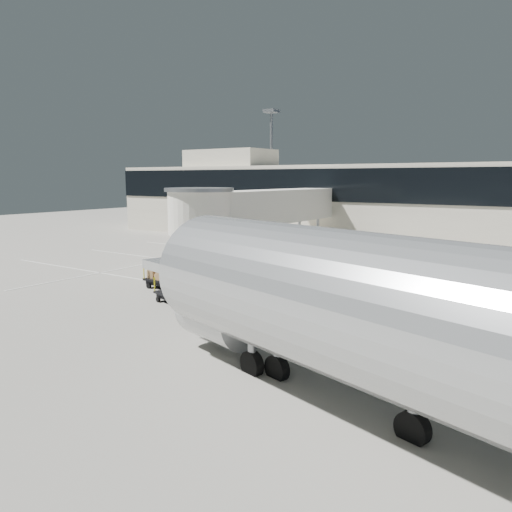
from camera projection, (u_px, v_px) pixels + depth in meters
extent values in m
plane|color=#A39E91|center=(185.00, 297.00, 28.37)|extent=(140.00, 140.00, 0.00)
cube|color=silver|center=(208.00, 290.00, 30.00)|extent=(40.00, 0.15, 0.02)
cube|color=silver|center=(271.00, 272.00, 35.71)|extent=(40.00, 0.15, 0.02)
cube|color=silver|center=(316.00, 259.00, 41.42)|extent=(40.00, 0.15, 0.02)
cube|color=silver|center=(354.00, 280.00, 33.18)|extent=(0.15, 30.00, 0.02)
cube|color=silver|center=(177.00, 258.00, 42.10)|extent=(0.15, 30.00, 0.02)
cube|color=beige|center=(379.00, 204.00, 52.22)|extent=(64.00, 12.00, 8.00)
cube|color=black|center=(357.00, 185.00, 46.97)|extent=(64.00, 0.12, 3.20)
cube|color=beige|center=(230.00, 158.00, 59.84)|extent=(10.00, 6.00, 2.00)
cylinder|color=gray|center=(271.00, 172.00, 63.85)|extent=(0.36, 0.36, 15.00)
cube|color=gray|center=(271.00, 111.00, 62.69)|extent=(1.60, 1.60, 0.40)
cube|color=white|center=(269.00, 207.00, 42.17)|extent=(3.00, 18.00, 2.80)
cylinder|color=white|center=(200.00, 213.00, 34.83)|extent=(4.40, 4.40, 3.00)
cylinder|color=gray|center=(199.00, 190.00, 34.58)|extent=(4.80, 4.80, 0.25)
cylinder|color=gray|center=(208.00, 249.00, 37.46)|extent=(0.28, 0.28, 2.90)
cylinder|color=gray|center=(229.00, 251.00, 36.35)|extent=(0.28, 0.28, 2.90)
cylinder|color=gray|center=(260.00, 239.00, 43.17)|extent=(0.28, 0.28, 2.90)
cylinder|color=gray|center=(279.00, 241.00, 42.05)|extent=(0.28, 0.28, 2.90)
cylinder|color=gray|center=(299.00, 232.00, 48.88)|extent=(0.28, 0.28, 2.90)
cylinder|color=gray|center=(318.00, 233.00, 47.76)|extent=(0.28, 0.28, 2.90)
cube|color=gray|center=(221.00, 276.00, 33.19)|extent=(1.40, 2.60, 0.50)
cube|color=gray|center=(226.00, 255.00, 33.47)|extent=(1.20, 2.60, 2.06)
cube|color=gray|center=(238.00, 234.00, 34.42)|extent=(1.40, 1.20, 0.12)
cube|color=maroon|center=(266.00, 274.00, 32.13)|extent=(2.82, 1.73, 0.66)
cube|color=white|center=(280.00, 268.00, 31.67)|extent=(0.98, 1.33, 0.38)
cube|color=black|center=(255.00, 263.00, 32.34)|extent=(0.33, 1.10, 0.99)
cylinder|color=black|center=(249.00, 278.00, 31.87)|extent=(0.74, 0.40, 0.70)
cylinder|color=black|center=(258.00, 274.00, 33.17)|extent=(0.74, 0.40, 0.70)
cylinder|color=black|center=(274.00, 281.00, 31.18)|extent=(0.74, 0.40, 0.70)
cylinder|color=black|center=(282.00, 277.00, 32.47)|extent=(0.74, 0.40, 0.70)
cube|color=black|center=(359.00, 280.00, 30.58)|extent=(2.93, 1.99, 0.11)
cube|color=black|center=(359.00, 283.00, 30.60)|extent=(2.62, 1.73, 0.22)
cube|color=black|center=(338.00, 278.00, 31.84)|extent=(0.62, 0.23, 0.07)
cylinder|color=black|center=(340.00, 285.00, 30.95)|extent=(0.33, 0.20, 0.30)
cylinder|color=black|center=(353.00, 282.00, 31.72)|extent=(0.33, 0.20, 0.30)
cylinder|color=black|center=(365.00, 290.00, 29.54)|extent=(0.33, 0.20, 0.30)
cylinder|color=black|center=(377.00, 287.00, 30.31)|extent=(0.33, 0.20, 0.30)
cylinder|color=black|center=(336.00, 272.00, 31.10)|extent=(0.06, 0.06, 0.80)
cylinder|color=black|center=(349.00, 270.00, 31.87)|extent=(0.06, 0.06, 0.80)
cylinder|color=black|center=(370.00, 278.00, 29.17)|extent=(0.06, 0.06, 0.80)
cylinder|color=black|center=(382.00, 276.00, 29.94)|extent=(0.06, 0.06, 0.80)
cube|color=maroon|center=(368.00, 280.00, 29.69)|extent=(0.53, 0.36, 0.28)
cube|color=maroon|center=(352.00, 276.00, 30.86)|extent=(0.41, 0.38, 0.29)
cube|color=#434448|center=(358.00, 277.00, 30.47)|extent=(0.48, 0.39, 0.32)
cube|color=maroon|center=(363.00, 278.00, 30.09)|extent=(0.48, 0.41, 0.35)
cube|color=#9F7456|center=(354.00, 277.00, 30.56)|extent=(0.47, 0.36, 0.35)
cube|color=#171748|center=(354.00, 275.00, 31.37)|extent=(0.51, 0.36, 0.28)
cube|color=maroon|center=(353.00, 275.00, 31.21)|extent=(0.53, 0.39, 0.36)
cube|color=#434448|center=(346.00, 276.00, 30.97)|extent=(0.37, 0.32, 0.33)
cube|color=#9F7456|center=(364.00, 276.00, 30.76)|extent=(0.46, 0.43, 0.40)
cube|color=#171748|center=(373.00, 278.00, 30.23)|extent=(0.38, 0.36, 0.31)
cube|color=#171748|center=(354.00, 276.00, 30.99)|extent=(0.45, 0.39, 0.29)
cube|color=black|center=(177.00, 295.00, 26.82)|extent=(3.02, 2.08, 0.11)
cube|color=black|center=(177.00, 298.00, 26.84)|extent=(2.70, 1.81, 0.23)
cube|color=black|center=(162.00, 292.00, 28.13)|extent=(0.64, 0.25, 0.07)
cylinder|color=black|center=(158.00, 299.00, 27.21)|extent=(0.33, 0.21, 0.31)
cylinder|color=black|center=(178.00, 296.00, 27.99)|extent=(0.33, 0.21, 0.31)
cylinder|color=black|center=(176.00, 306.00, 25.75)|extent=(0.33, 0.21, 0.31)
cylinder|color=black|center=(197.00, 302.00, 26.53)|extent=(0.33, 0.21, 0.31)
cylinder|color=yellow|center=(155.00, 285.00, 27.37)|extent=(0.06, 0.06, 0.82)
cylinder|color=yellow|center=(174.00, 282.00, 28.15)|extent=(0.06, 0.06, 0.82)
cylinder|color=yellow|center=(180.00, 293.00, 25.36)|extent=(0.06, 0.06, 0.82)
cylinder|color=yellow|center=(200.00, 290.00, 26.14)|extent=(0.06, 0.06, 0.82)
cube|color=olive|center=(176.00, 292.00, 26.23)|extent=(0.69, 0.56, 0.42)
cube|color=olive|center=(179.00, 288.00, 27.38)|extent=(0.60, 0.48, 0.35)
cube|color=olive|center=(175.00, 287.00, 27.23)|extent=(0.61, 0.58, 0.48)
cube|color=olive|center=(182.00, 292.00, 26.33)|extent=(0.59, 0.61, 0.39)
cube|color=olive|center=(179.00, 289.00, 26.95)|extent=(0.66, 0.47, 0.44)
cube|color=black|center=(168.00, 280.00, 30.52)|extent=(2.94, 1.56, 0.12)
cube|color=black|center=(168.00, 283.00, 30.55)|extent=(2.64, 1.33, 0.24)
cube|color=black|center=(147.00, 279.00, 31.47)|extent=(0.67, 0.11, 0.08)
cylinder|color=black|center=(149.00, 286.00, 30.56)|extent=(0.33, 0.15, 0.33)
cylinder|color=black|center=(163.00, 282.00, 31.65)|extent=(0.33, 0.15, 0.33)
cylinder|color=black|center=(174.00, 290.00, 29.51)|extent=(0.33, 0.15, 0.33)
cylinder|color=black|center=(188.00, 286.00, 30.60)|extent=(0.33, 0.15, 0.33)
cylinder|color=yellow|center=(144.00, 273.00, 30.64)|extent=(0.07, 0.07, 0.86)
cylinder|color=yellow|center=(158.00, 269.00, 31.72)|extent=(0.07, 0.07, 0.86)
cylinder|color=yellow|center=(178.00, 277.00, 29.19)|extent=(0.07, 0.07, 0.86)
cylinder|color=yellow|center=(192.00, 274.00, 30.28)|extent=(0.07, 0.07, 0.86)
cube|color=olive|center=(161.00, 274.00, 31.16)|extent=(0.57, 0.54, 0.35)
cube|color=olive|center=(161.00, 275.00, 30.74)|extent=(0.55, 0.36, 0.45)
cube|color=olive|center=(174.00, 277.00, 30.12)|extent=(0.57, 0.43, 0.42)
cube|color=olive|center=(180.00, 276.00, 30.21)|extent=(0.43, 0.42, 0.50)
cube|color=olive|center=(172.00, 275.00, 30.67)|extent=(0.41, 0.48, 0.45)
cube|color=olive|center=(173.00, 275.00, 30.89)|extent=(0.50, 0.47, 0.35)
imported|color=#8DFF1A|center=(187.00, 283.00, 27.57)|extent=(0.74, 0.54, 1.91)
cube|color=white|center=(425.00, 261.00, 35.11)|extent=(2.15, 4.37, 1.36)
cube|color=white|center=(429.00, 261.00, 36.79)|extent=(1.66, 0.65, 0.79)
cube|color=black|center=(426.00, 256.00, 35.20)|extent=(2.00, 2.80, 0.54)
cylinder|color=black|center=(408.00, 272.00, 34.37)|extent=(0.27, 0.62, 0.60)
cylinder|color=black|center=(434.00, 274.00, 33.59)|extent=(0.27, 0.62, 0.60)
cylinder|color=black|center=(416.00, 266.00, 36.81)|extent=(0.27, 0.62, 0.60)
cylinder|color=black|center=(440.00, 268.00, 36.03)|extent=(0.27, 0.62, 0.60)
cube|color=maroon|center=(204.00, 230.00, 57.04)|extent=(4.06, 1.83, 1.58)
cube|color=black|center=(216.00, 222.00, 55.94)|extent=(1.06, 1.51, 0.56)
cylinder|color=black|center=(190.00, 234.00, 57.27)|extent=(0.64, 0.29, 0.63)
cylinder|color=black|center=(198.00, 233.00, 58.50)|extent=(0.64, 0.29, 0.63)
cylinder|color=black|center=(210.00, 236.00, 55.72)|extent=(0.64, 0.29, 0.63)
cylinder|color=black|center=(218.00, 234.00, 56.95)|extent=(0.64, 0.29, 0.63)
cylinder|color=#B4B7B9|center=(383.00, 313.00, 13.24)|extent=(17.41, 8.86, 4.23)
cube|color=#B4B7B9|center=(248.00, 279.00, 17.70)|extent=(10.97, 5.84, 0.37)
cylinder|color=#B4B7B9|center=(223.00, 312.00, 19.15)|extent=(3.73, 3.23, 2.43)
cube|color=#B4B7B9|center=(222.00, 287.00, 19.00)|extent=(0.89, 0.49, 1.16)
cylinder|color=gray|center=(277.00, 361.00, 16.89)|extent=(0.32, 0.32, 1.16)
cylinder|color=black|center=(277.00, 368.00, 16.93)|extent=(1.01, 0.59, 0.95)
cylinder|color=gray|center=(413.00, 419.00, 12.84)|extent=(0.32, 0.32, 1.16)
cylinder|color=black|center=(413.00, 428.00, 12.88)|extent=(1.01, 0.59, 0.95)
cylinder|color=gray|center=(252.00, 350.00, 17.23)|extent=(0.30, 0.30, 1.69)
cylinder|color=black|center=(252.00, 364.00, 17.31)|extent=(1.01, 0.59, 0.95)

